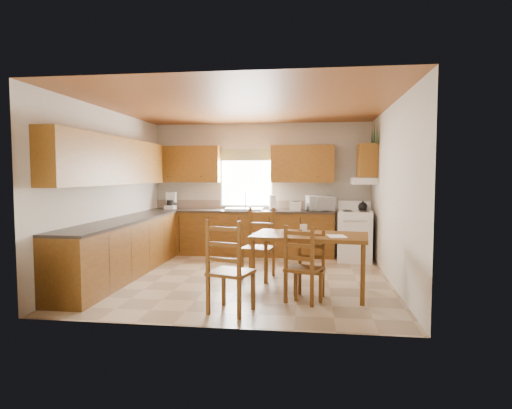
# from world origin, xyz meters

# --- Properties ---
(floor) EXTENTS (4.50, 4.50, 0.00)m
(floor) POSITION_xyz_m (0.00, 0.00, 0.00)
(floor) COLOR tan
(floor) RESTS_ON ground
(ceiling) EXTENTS (4.50, 4.50, 0.00)m
(ceiling) POSITION_xyz_m (0.00, 0.00, 2.70)
(ceiling) COLOR brown
(ceiling) RESTS_ON floor
(wall_left) EXTENTS (4.50, 4.50, 0.00)m
(wall_left) POSITION_xyz_m (-2.25, 0.00, 1.35)
(wall_left) COLOR beige
(wall_left) RESTS_ON floor
(wall_right) EXTENTS (4.50, 4.50, 0.00)m
(wall_right) POSITION_xyz_m (2.25, 0.00, 1.35)
(wall_right) COLOR beige
(wall_right) RESTS_ON floor
(wall_back) EXTENTS (4.50, 4.50, 0.00)m
(wall_back) POSITION_xyz_m (0.00, 2.25, 1.35)
(wall_back) COLOR beige
(wall_back) RESTS_ON floor
(wall_front) EXTENTS (4.50, 4.50, 0.00)m
(wall_front) POSITION_xyz_m (0.00, -2.25, 1.35)
(wall_front) COLOR beige
(wall_front) RESTS_ON floor
(lower_cab_back) EXTENTS (3.75, 0.60, 0.88)m
(lower_cab_back) POSITION_xyz_m (-0.38, 1.95, 0.44)
(lower_cab_back) COLOR brown
(lower_cab_back) RESTS_ON floor
(lower_cab_left) EXTENTS (0.60, 3.60, 0.88)m
(lower_cab_left) POSITION_xyz_m (-1.95, -0.15, 0.44)
(lower_cab_left) COLOR brown
(lower_cab_left) RESTS_ON floor
(counter_back) EXTENTS (3.75, 0.63, 0.04)m
(counter_back) POSITION_xyz_m (-0.38, 1.95, 0.90)
(counter_back) COLOR #342B26
(counter_back) RESTS_ON lower_cab_back
(counter_left) EXTENTS (0.63, 3.60, 0.04)m
(counter_left) POSITION_xyz_m (-1.95, -0.15, 0.90)
(counter_left) COLOR #342B26
(counter_left) RESTS_ON lower_cab_left
(backsplash) EXTENTS (3.75, 0.01, 0.18)m
(backsplash) POSITION_xyz_m (-0.38, 2.24, 1.01)
(backsplash) COLOR gray
(backsplash) RESTS_ON counter_back
(upper_cab_back_left) EXTENTS (1.41, 0.33, 0.75)m
(upper_cab_back_left) POSITION_xyz_m (-1.55, 2.08, 1.85)
(upper_cab_back_left) COLOR brown
(upper_cab_back_left) RESTS_ON wall_back
(upper_cab_back_right) EXTENTS (1.25, 0.33, 0.75)m
(upper_cab_back_right) POSITION_xyz_m (0.86, 2.08, 1.85)
(upper_cab_back_right) COLOR brown
(upper_cab_back_right) RESTS_ON wall_back
(upper_cab_left) EXTENTS (0.33, 3.60, 0.75)m
(upper_cab_left) POSITION_xyz_m (-2.08, -0.15, 1.85)
(upper_cab_left) COLOR brown
(upper_cab_left) RESTS_ON wall_left
(upper_cab_stove) EXTENTS (0.33, 0.62, 0.62)m
(upper_cab_stove) POSITION_xyz_m (2.08, 1.65, 1.90)
(upper_cab_stove) COLOR brown
(upper_cab_stove) RESTS_ON wall_right
(range_hood) EXTENTS (0.44, 0.62, 0.12)m
(range_hood) POSITION_xyz_m (2.03, 1.65, 1.52)
(range_hood) COLOR silver
(range_hood) RESTS_ON wall_right
(window_frame) EXTENTS (1.13, 0.02, 1.18)m
(window_frame) POSITION_xyz_m (-0.30, 2.22, 1.55)
(window_frame) COLOR silver
(window_frame) RESTS_ON wall_back
(window_pane) EXTENTS (1.05, 0.01, 1.10)m
(window_pane) POSITION_xyz_m (-0.30, 2.21, 1.55)
(window_pane) COLOR white
(window_pane) RESTS_ON wall_back
(window_valance) EXTENTS (1.19, 0.01, 0.24)m
(window_valance) POSITION_xyz_m (-0.30, 2.19, 2.05)
(window_valance) COLOR #55713B
(window_valance) RESTS_ON wall_back
(sink_basin) EXTENTS (0.75, 0.45, 0.04)m
(sink_basin) POSITION_xyz_m (-0.30, 1.95, 0.94)
(sink_basin) COLOR silver
(sink_basin) RESTS_ON counter_back
(pine_decal_a) EXTENTS (0.22, 0.22, 0.36)m
(pine_decal_a) POSITION_xyz_m (2.21, 1.33, 2.38)
(pine_decal_a) COLOR #1D4627
(pine_decal_a) RESTS_ON wall_right
(pine_decal_b) EXTENTS (0.22, 0.22, 0.36)m
(pine_decal_b) POSITION_xyz_m (2.21, 1.65, 2.42)
(pine_decal_b) COLOR #1D4627
(pine_decal_b) RESTS_ON wall_right
(pine_decal_c) EXTENTS (0.22, 0.22, 0.36)m
(pine_decal_c) POSITION_xyz_m (2.21, 1.97, 2.38)
(pine_decal_c) COLOR #1D4627
(pine_decal_c) RESTS_ON wall_right
(stove) EXTENTS (0.69, 0.71, 0.93)m
(stove) POSITION_xyz_m (1.88, 1.59, 0.47)
(stove) COLOR silver
(stove) RESTS_ON floor
(coffeemaker) EXTENTS (0.22, 0.25, 0.31)m
(coffeemaker) POSITION_xyz_m (-1.88, 1.98, 1.08)
(coffeemaker) COLOR silver
(coffeemaker) RESTS_ON counter_back
(paper_towel) EXTENTS (0.16, 0.16, 0.31)m
(paper_towel) POSITION_xyz_m (0.27, 1.92, 1.08)
(paper_towel) COLOR white
(paper_towel) RESTS_ON counter_back
(toaster) EXTENTS (0.23, 0.16, 0.18)m
(toaster) POSITION_xyz_m (0.74, 1.87, 1.01)
(toaster) COLOR silver
(toaster) RESTS_ON counter_back
(microwave) EXTENTS (0.59, 0.49, 0.30)m
(microwave) POSITION_xyz_m (1.24, 1.91, 1.07)
(microwave) COLOR silver
(microwave) RESTS_ON counter_back
(dining_table) EXTENTS (1.64, 1.06, 0.83)m
(dining_table) POSITION_xyz_m (1.04, -0.78, 0.41)
(dining_table) COLOR brown
(dining_table) RESTS_ON floor
(chair_near_left) EXTENTS (0.57, 0.56, 1.11)m
(chair_near_left) POSITION_xyz_m (0.11, -1.71, 0.55)
(chair_near_left) COLOR brown
(chair_near_left) RESTS_ON floor
(chair_near_right) EXTENTS (0.53, 0.51, 0.99)m
(chair_near_right) POSITION_xyz_m (0.96, -1.16, 0.49)
(chair_near_right) COLOR brown
(chair_near_right) RESTS_ON floor
(chair_far_left) EXTENTS (0.54, 0.52, 1.10)m
(chair_far_left) POSITION_xyz_m (0.22, 0.03, 0.55)
(chair_far_left) COLOR brown
(chair_far_left) RESTS_ON floor
(chair_far_right) EXTENTS (0.42, 0.40, 0.89)m
(chair_far_right) POSITION_xyz_m (1.04, -1.03, 0.44)
(chair_far_right) COLOR brown
(chair_far_right) RESTS_ON floor
(table_paper) EXTENTS (0.27, 0.34, 0.00)m
(table_paper) POSITION_xyz_m (1.39, -0.93, 0.83)
(table_paper) COLOR white
(table_paper) RESTS_ON dining_table
(table_card) EXTENTS (0.10, 0.05, 0.13)m
(table_card) POSITION_xyz_m (0.95, -0.72, 0.89)
(table_card) COLOR white
(table_card) RESTS_ON dining_table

